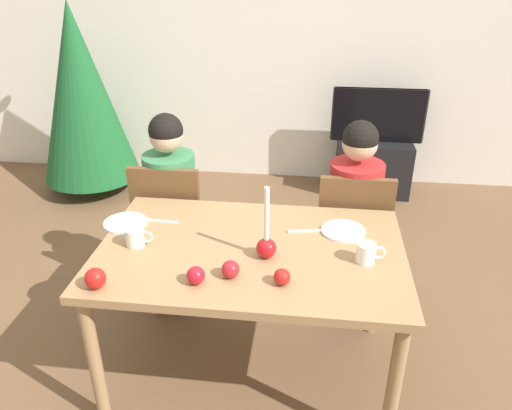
{
  "coord_description": "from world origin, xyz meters",
  "views": [
    {
      "loc": [
        0.26,
        -1.91,
        1.96
      ],
      "look_at": [
        0.0,
        0.2,
        0.87
      ],
      "focal_mm": 34.82,
      "sensor_mm": 36.0,
      "label": 1
    }
  ],
  "objects_px": {
    "person_left_child": "(173,211)",
    "plate_left": "(125,223)",
    "dining_table": "(251,263)",
    "tv": "(378,115)",
    "plate_right": "(343,231)",
    "christmas_tree": "(81,93)",
    "person_right_child": "(352,222)",
    "tv_stand": "(372,166)",
    "chair_right": "(351,233)",
    "apple_by_right_mug": "(95,278)",
    "mug_right": "(367,253)",
    "mug_left": "(136,237)",
    "apple_near_candle": "(230,269)",
    "candle_centerpiece": "(266,243)",
    "chair_left": "(172,222)",
    "apple_far_edge": "(196,275)",
    "apple_by_left_plate": "(282,277)"
  },
  "relations": [
    {
      "from": "chair_left",
      "to": "mug_right",
      "type": "distance_m",
      "value": 1.29
    },
    {
      "from": "apple_by_left_plate",
      "to": "apple_far_edge",
      "type": "bearing_deg",
      "value": -174.19
    },
    {
      "from": "tv_stand",
      "to": "apple_far_edge",
      "type": "distance_m",
      "value": 2.83
    },
    {
      "from": "chair_right",
      "to": "christmas_tree",
      "type": "bearing_deg",
      "value": 147.13
    },
    {
      "from": "person_left_child",
      "to": "apple_by_right_mug",
      "type": "relative_size",
      "value": 13.51
    },
    {
      "from": "chair_right",
      "to": "person_left_child",
      "type": "xyz_separation_m",
      "value": [
        -1.06,
        0.03,
        0.06
      ]
    },
    {
      "from": "chair_right",
      "to": "apple_near_candle",
      "type": "height_order",
      "value": "chair_right"
    },
    {
      "from": "person_left_child",
      "to": "tv_stand",
      "type": "bearing_deg",
      "value": 50.77
    },
    {
      "from": "candle_centerpiece",
      "to": "apple_by_left_plate",
      "type": "distance_m",
      "value": 0.21
    },
    {
      "from": "apple_far_edge",
      "to": "tv_stand",
      "type": "bearing_deg",
      "value": 69.2
    },
    {
      "from": "tv",
      "to": "apple_by_right_mug",
      "type": "bearing_deg",
      "value": -117.3
    },
    {
      "from": "plate_left",
      "to": "apple_by_left_plate",
      "type": "xyz_separation_m",
      "value": [
        0.81,
        -0.41,
        0.03
      ]
    },
    {
      "from": "person_right_child",
      "to": "apple_by_left_plate",
      "type": "xyz_separation_m",
      "value": [
        -0.34,
        -0.9,
        0.22
      ]
    },
    {
      "from": "plate_right",
      "to": "mug_right",
      "type": "height_order",
      "value": "mug_right"
    },
    {
      "from": "plate_left",
      "to": "plate_right",
      "type": "bearing_deg",
      "value": 2.65
    },
    {
      "from": "person_right_child",
      "to": "mug_right",
      "type": "xyz_separation_m",
      "value": [
        0.01,
        -0.69,
        0.23
      ]
    },
    {
      "from": "chair_left",
      "to": "tv_stand",
      "type": "bearing_deg",
      "value": 51.31
    },
    {
      "from": "dining_table",
      "to": "chair_right",
      "type": "bearing_deg",
      "value": 50.22
    },
    {
      "from": "dining_table",
      "to": "apple_far_edge",
      "type": "distance_m",
      "value": 0.37
    },
    {
      "from": "dining_table",
      "to": "tv",
      "type": "relative_size",
      "value": 1.77
    },
    {
      "from": "candle_centerpiece",
      "to": "tv",
      "type": "bearing_deg",
      "value": 73.05
    },
    {
      "from": "dining_table",
      "to": "christmas_tree",
      "type": "bearing_deg",
      "value": 130.03
    },
    {
      "from": "apple_by_left_plate",
      "to": "dining_table",
      "type": "bearing_deg",
      "value": 122.21
    },
    {
      "from": "person_left_child",
      "to": "christmas_tree",
      "type": "distance_m",
      "value": 1.85
    },
    {
      "from": "candle_centerpiece",
      "to": "person_left_child",
      "type": "bearing_deg",
      "value": 132.11
    },
    {
      "from": "chair_right",
      "to": "apple_by_left_plate",
      "type": "height_order",
      "value": "chair_right"
    },
    {
      "from": "christmas_tree",
      "to": "apple_near_candle",
      "type": "relative_size",
      "value": 22.59
    },
    {
      "from": "person_right_child",
      "to": "apple_far_edge",
      "type": "distance_m",
      "value": 1.18
    },
    {
      "from": "chair_right",
      "to": "tv_stand",
      "type": "height_order",
      "value": "chair_right"
    },
    {
      "from": "dining_table",
      "to": "plate_right",
      "type": "height_order",
      "value": "plate_right"
    },
    {
      "from": "person_right_child",
      "to": "apple_by_right_mug",
      "type": "height_order",
      "value": "person_right_child"
    },
    {
      "from": "tv_stand",
      "to": "tv",
      "type": "distance_m",
      "value": 0.47
    },
    {
      "from": "apple_by_left_plate",
      "to": "apple_far_edge",
      "type": "distance_m",
      "value": 0.35
    },
    {
      "from": "chair_left",
      "to": "christmas_tree",
      "type": "relative_size",
      "value": 0.53
    },
    {
      "from": "dining_table",
      "to": "tv",
      "type": "distance_m",
      "value": 2.44
    },
    {
      "from": "chair_left",
      "to": "apple_far_edge",
      "type": "bearing_deg",
      "value": -67.61
    },
    {
      "from": "chair_right",
      "to": "christmas_tree",
      "type": "height_order",
      "value": "christmas_tree"
    },
    {
      "from": "plate_right",
      "to": "mug_left",
      "type": "relative_size",
      "value": 1.66
    },
    {
      "from": "plate_right",
      "to": "apple_by_right_mug",
      "type": "height_order",
      "value": "apple_by_right_mug"
    },
    {
      "from": "person_right_child",
      "to": "christmas_tree",
      "type": "distance_m",
      "value": 2.65
    },
    {
      "from": "person_right_child",
      "to": "christmas_tree",
      "type": "relative_size",
      "value": 0.68
    },
    {
      "from": "person_right_child",
      "to": "christmas_tree",
      "type": "height_order",
      "value": "christmas_tree"
    },
    {
      "from": "chair_right",
      "to": "apple_near_candle",
      "type": "xyz_separation_m",
      "value": [
        -0.56,
        -0.84,
        0.28
      ]
    },
    {
      "from": "tv_stand",
      "to": "mug_right",
      "type": "xyz_separation_m",
      "value": [
        -0.28,
        -2.35,
        0.56
      ]
    },
    {
      "from": "chair_left",
      "to": "apple_by_right_mug",
      "type": "relative_size",
      "value": 10.38
    },
    {
      "from": "person_left_child",
      "to": "plate_left",
      "type": "relative_size",
      "value": 5.47
    },
    {
      "from": "apple_by_right_mug",
      "to": "person_right_child",
      "type": "bearing_deg",
      "value": 42.89
    },
    {
      "from": "chair_right",
      "to": "dining_table",
      "type": "bearing_deg",
      "value": -129.78
    },
    {
      "from": "tv",
      "to": "apple_far_edge",
      "type": "distance_m",
      "value": 2.77
    },
    {
      "from": "chair_right",
      "to": "person_left_child",
      "type": "bearing_deg",
      "value": 178.25
    }
  ]
}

